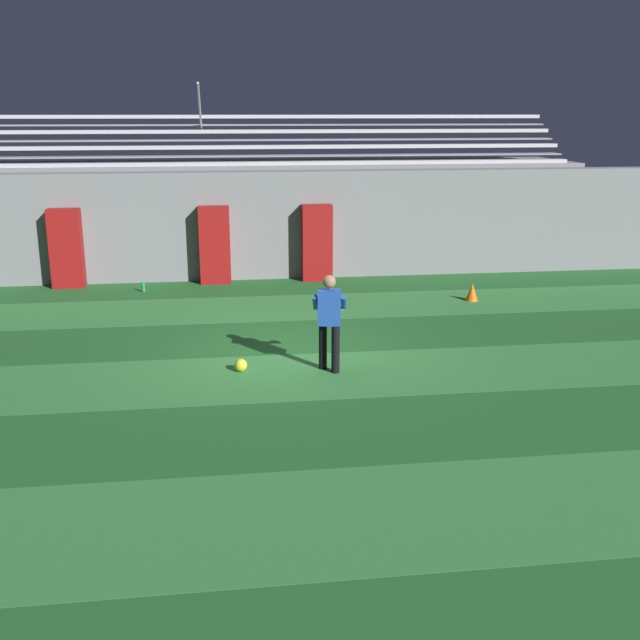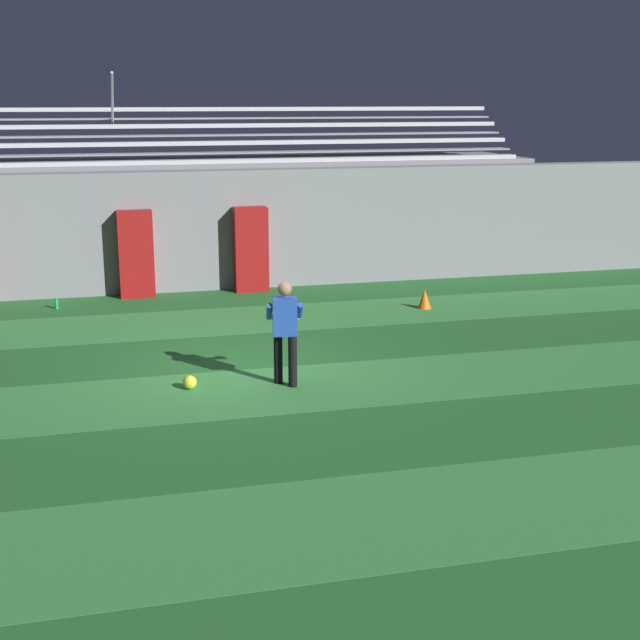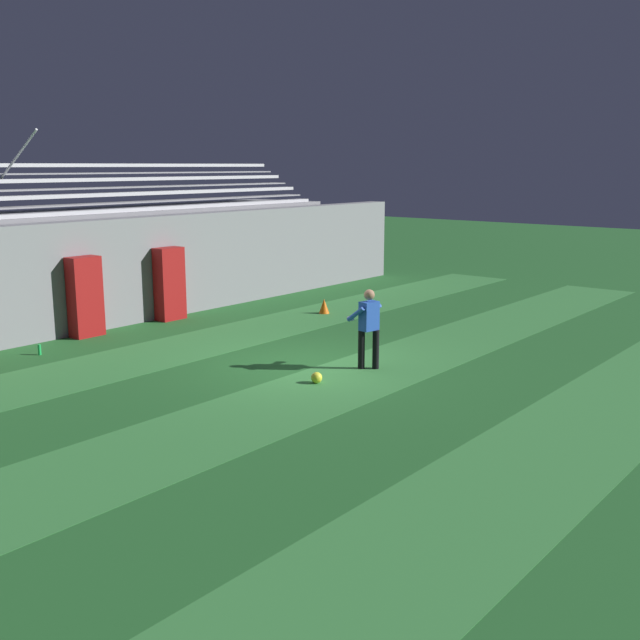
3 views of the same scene
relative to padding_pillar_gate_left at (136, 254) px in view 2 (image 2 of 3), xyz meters
name	(u,v)px [view 2 (image 2 of 3)]	position (x,y,z in m)	size (l,w,h in m)	color
ground_plane	(236,366)	(1.32, -5.95, -0.99)	(80.00, 80.00, 0.00)	#236028
turf_stripe_near	(324,524)	(1.32, -11.95, -0.99)	(28.00, 2.29, 0.01)	#38843D
turf_stripe_mid	(250,391)	(1.32, -7.36, -0.99)	(28.00, 2.29, 0.01)	#38843D
turf_stripe_far	(211,322)	(1.32, -2.78, -0.99)	(28.00, 2.29, 0.01)	#38843D
back_wall	(191,231)	(1.32, 0.55, 0.41)	(24.00, 0.60, 2.80)	gray
padding_pillar_gate_left	(136,254)	(0.00, 0.00, 0.00)	(0.78, 0.44, 1.98)	maroon
padding_pillar_gate_right	(251,249)	(2.64, 0.00, 0.00)	(0.78, 0.44, 1.98)	maroon
bleacher_stand	(182,216)	(1.32, 2.54, 0.51)	(18.00, 3.35, 5.03)	gray
goalkeeper	(285,326)	(1.93, -7.15, -0.03)	(0.64, 0.63, 1.67)	black
soccer_ball	(190,382)	(0.43, -7.01, -0.88)	(0.22, 0.22, 0.22)	yellow
traffic_cone	(425,299)	(5.96, -2.73, -0.78)	(0.30, 0.30, 0.42)	orange
water_bottle	(57,303)	(-1.77, -0.81, -0.87)	(0.07, 0.07, 0.24)	green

